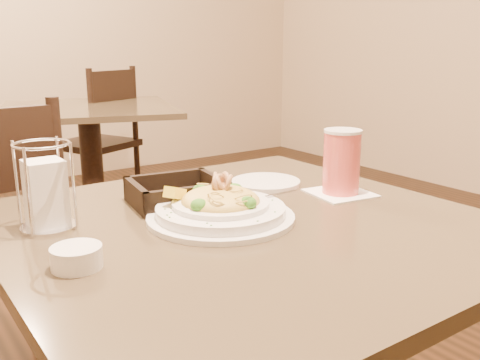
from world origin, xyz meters
TOP-DOWN VIEW (x-y plane):
  - main_table at (0.00, 0.00)m, footprint 0.90×0.90m
  - background_table at (0.43, 2.05)m, footprint 1.13×1.13m
  - dining_chair_far at (0.61, 2.39)m, footprint 0.55×0.55m
  - pasta_bowl at (-0.03, 0.04)m, footprint 0.32×0.29m
  - drink_glass at (0.29, 0.04)m, footprint 0.15×0.15m
  - bread_basket at (-0.05, 0.19)m, footprint 0.21×0.18m
  - napkin_caddy at (-0.32, 0.19)m, footprint 0.10×0.10m
  - side_plate at (0.20, 0.20)m, footprint 0.17×0.17m
  - butter_ramekin at (-0.34, -0.02)m, footprint 0.10×0.10m

SIDE VIEW (x-z plane):
  - dining_chair_far at x=0.61m, z-range 0.03..0.96m
  - main_table at x=0.00m, z-range 0.14..0.87m
  - background_table at x=0.43m, z-range 0.14..0.87m
  - side_plate at x=0.20m, z-range 0.73..0.75m
  - butter_ramekin at x=-0.34m, z-range 0.73..0.77m
  - bread_basket at x=-0.05m, z-range 0.73..0.78m
  - pasta_bowl at x=-0.03m, z-range 0.71..0.81m
  - napkin_caddy at x=-0.32m, z-range 0.72..0.89m
  - drink_glass at x=0.29m, z-range 0.73..0.88m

